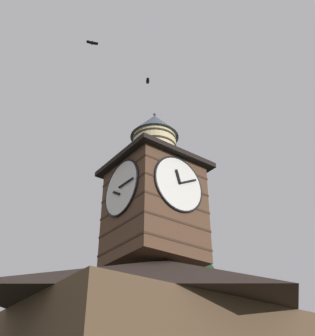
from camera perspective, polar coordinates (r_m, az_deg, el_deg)
The scene contains 6 objects.
clock_tower at distance 20.04m, azimuth -0.48°, elevation -3.90°, with size 4.42×4.42×8.67m.
pine_tree_behind at distance 23.27m, azimuth -2.40°, elevation -20.39°, with size 6.42×6.42×13.73m.
pine_tree_aside at distance 26.25m, azimuth 4.46°, elevation -19.41°, with size 7.19×7.19×17.93m.
moon at distance 56.36m, azimuth -6.76°, elevation -21.46°, with size 1.83×1.83×1.83m.
flying_bird_high at distance 25.78m, azimuth -9.08°, elevation 16.85°, with size 0.71×0.43×0.16m.
flying_bird_low at distance 26.35m, azimuth -1.38°, elevation 12.01°, with size 0.43×0.53×0.14m.
Camera 1 is at (9.47, 12.74, 1.90)m, focal length 43.73 mm.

